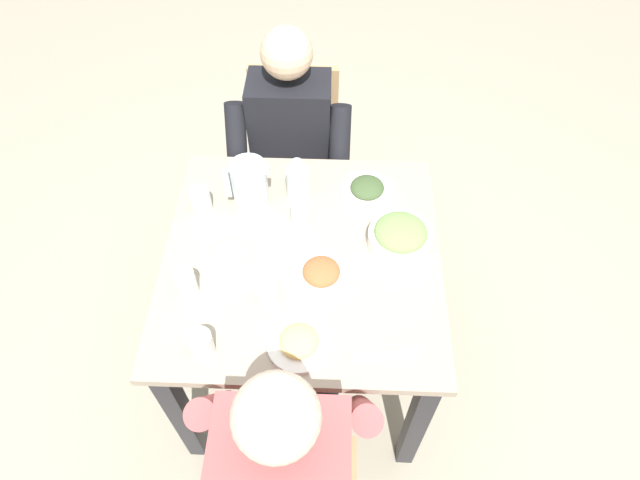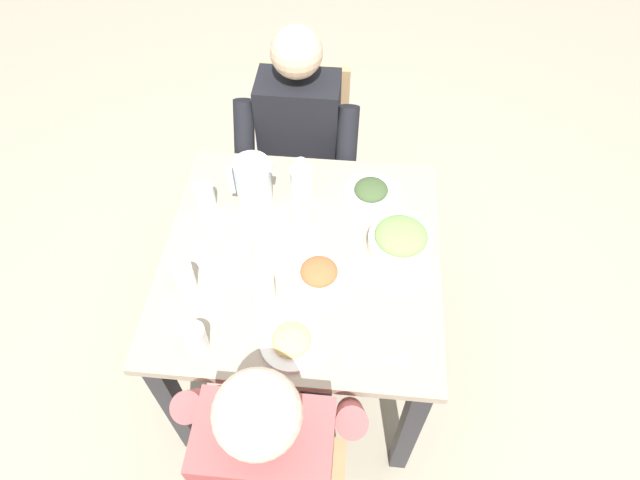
% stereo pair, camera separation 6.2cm
% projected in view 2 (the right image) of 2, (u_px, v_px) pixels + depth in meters
% --- Properties ---
extents(ground_plane, '(8.00, 8.00, 0.00)m').
position_uv_depth(ground_plane, '(306.00, 356.00, 2.34)').
color(ground_plane, '#9E937F').
extents(dining_table, '(0.90, 0.90, 0.75)m').
position_uv_depth(dining_table, '(302.00, 276.00, 1.85)').
color(dining_table, gray).
rests_on(dining_table, ground_plane).
extents(chair_near, '(0.40, 0.40, 0.87)m').
position_uv_depth(chair_near, '(304.00, 152.00, 2.43)').
color(chair_near, tan).
rests_on(chair_near, ground_plane).
extents(diner_near, '(0.48, 0.53, 1.16)m').
position_uv_depth(diner_near, '(297.00, 159.00, 2.19)').
color(diner_near, black).
rests_on(diner_near, ground_plane).
extents(diner_far, '(0.48, 0.53, 1.16)m').
position_uv_depth(diner_far, '(277.00, 438.00, 1.50)').
color(diner_far, '#B24C4C').
rests_on(diner_far, ground_plane).
extents(water_pitcher, '(0.16, 0.12, 0.19)m').
position_uv_depth(water_pitcher, '(253.00, 183.00, 1.82)').
color(water_pitcher, silver).
rests_on(water_pitcher, dining_table).
extents(salad_bowl, '(0.21, 0.21, 0.09)m').
position_uv_depth(salad_bowl, '(400.00, 240.00, 1.74)').
color(salad_bowl, white).
rests_on(salad_bowl, dining_table).
extents(plate_fries, '(0.19, 0.19, 0.05)m').
position_uv_depth(plate_fries, '(292.00, 341.00, 1.54)').
color(plate_fries, white).
rests_on(plate_fries, dining_table).
extents(plate_rice_curry, '(0.19, 0.19, 0.05)m').
position_uv_depth(plate_rice_curry, '(319.00, 273.00, 1.69)').
color(plate_rice_curry, white).
rests_on(plate_rice_curry, dining_table).
extents(plate_dolmas, '(0.19, 0.19, 0.05)m').
position_uv_depth(plate_dolmas, '(371.00, 191.00, 1.90)').
color(plate_dolmas, white).
rests_on(plate_dolmas, dining_table).
extents(plate_beans, '(0.23, 0.23, 0.05)m').
position_uv_depth(plate_beans, '(231.00, 251.00, 1.74)').
color(plate_beans, white).
rests_on(plate_beans, dining_table).
extents(water_glass_far_left, '(0.07, 0.07, 0.10)m').
position_uv_depth(water_glass_far_left, '(263.00, 288.00, 1.61)').
color(water_glass_far_left, silver).
rests_on(water_glass_far_left, dining_table).
extents(water_glass_near_left, '(0.07, 0.07, 0.09)m').
position_uv_depth(water_glass_near_left, '(204.00, 196.00, 1.85)').
color(water_glass_near_left, silver).
rests_on(water_glass_near_left, dining_table).
extents(water_glass_far_right, '(0.07, 0.07, 0.09)m').
position_uv_depth(water_glass_far_right, '(194.00, 338.00, 1.51)').
color(water_glass_far_right, silver).
rests_on(water_glass_far_right, dining_table).
extents(water_glass_near_right, '(0.06, 0.06, 0.09)m').
position_uv_depth(water_glass_near_right, '(301.00, 211.00, 1.81)').
color(water_glass_near_right, silver).
rests_on(water_glass_near_right, dining_table).
extents(water_glass_by_pitcher, '(0.06, 0.06, 0.10)m').
position_uv_depth(water_glass_by_pitcher, '(184.00, 277.00, 1.64)').
color(water_glass_by_pitcher, silver).
rests_on(water_glass_by_pitcher, dining_table).
extents(oil_carafe, '(0.08, 0.08, 0.16)m').
position_uv_depth(oil_carafe, '(302.00, 183.00, 1.87)').
color(oil_carafe, silver).
rests_on(oil_carafe, dining_table).
extents(salt_shaker, '(0.03, 0.03, 0.05)m').
position_uv_depth(salt_shaker, '(256.00, 164.00, 1.97)').
color(salt_shaker, white).
rests_on(salt_shaker, dining_table).
extents(fork_near, '(0.17, 0.06, 0.01)m').
position_uv_depth(fork_near, '(375.00, 182.00, 1.95)').
color(fork_near, silver).
rests_on(fork_near, dining_table).
extents(knife_near, '(0.19, 0.04, 0.01)m').
position_uv_depth(knife_near, '(376.00, 357.00, 1.52)').
color(knife_near, silver).
rests_on(knife_near, dining_table).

